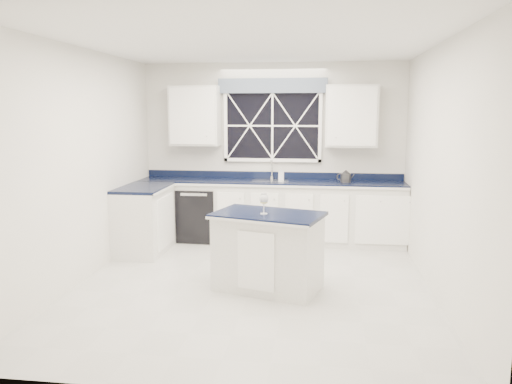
# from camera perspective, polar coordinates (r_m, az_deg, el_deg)

# --- Properties ---
(ground) EXTENTS (4.50, 4.50, 0.00)m
(ground) POSITION_cam_1_polar(r_m,az_deg,el_deg) (5.83, -0.40, -10.58)
(ground) COLOR #B2B2AD
(ground) RESTS_ON ground
(back_wall) EXTENTS (4.00, 0.10, 2.70)m
(back_wall) POSITION_cam_1_polar(r_m,az_deg,el_deg) (7.74, 1.90, 4.62)
(back_wall) COLOR silver
(back_wall) RESTS_ON ground
(base_cabinets) EXTENTS (3.99, 1.60, 0.90)m
(base_cabinets) POSITION_cam_1_polar(r_m,az_deg,el_deg) (7.45, -1.03, -2.56)
(base_cabinets) COLOR white
(base_cabinets) RESTS_ON ground
(countertop) EXTENTS (3.98, 0.64, 0.04)m
(countertop) POSITION_cam_1_polar(r_m,az_deg,el_deg) (7.49, 1.66, 1.15)
(countertop) COLOR black
(countertop) RESTS_ON base_cabinets
(dishwasher) EXTENTS (0.60, 0.58, 0.82)m
(dishwasher) POSITION_cam_1_polar(r_m,az_deg,el_deg) (7.77, -6.46, -2.43)
(dishwasher) COLOR black
(dishwasher) RESTS_ON ground
(window) EXTENTS (1.65, 0.09, 1.26)m
(window) POSITION_cam_1_polar(r_m,az_deg,el_deg) (7.67, 1.89, 8.17)
(window) COLOR black
(window) RESTS_ON ground
(upper_cabinets) EXTENTS (3.10, 0.34, 0.90)m
(upper_cabinets) POSITION_cam_1_polar(r_m,az_deg,el_deg) (7.55, 1.80, 8.68)
(upper_cabinets) COLOR white
(upper_cabinets) RESTS_ON ground
(faucet) EXTENTS (0.05, 0.20, 0.30)m
(faucet) POSITION_cam_1_polar(r_m,az_deg,el_deg) (7.66, 1.81, 2.68)
(faucet) COLOR silver
(faucet) RESTS_ON countertop
(island) EXTENTS (1.31, 1.00, 0.87)m
(island) POSITION_cam_1_polar(r_m,az_deg,el_deg) (5.58, 1.39, -6.77)
(island) COLOR white
(island) RESTS_ON ground
(rug) EXTENTS (1.24, 0.91, 0.02)m
(rug) POSITION_cam_1_polar(r_m,az_deg,el_deg) (6.83, 1.14, -7.47)
(rug) COLOR #BBBBB6
(rug) RESTS_ON ground
(kettle) EXTENTS (0.26, 0.18, 0.18)m
(kettle) POSITION_cam_1_polar(r_m,az_deg,el_deg) (7.44, 10.21, 1.76)
(kettle) COLOR #323235
(kettle) RESTS_ON countertop
(wine_glass) EXTENTS (0.10, 0.10, 0.23)m
(wine_glass) POSITION_cam_1_polar(r_m,az_deg,el_deg) (5.40, 0.90, -0.87)
(wine_glass) COLOR silver
(wine_glass) RESTS_ON island
(soap_bottle) EXTENTS (0.09, 0.09, 0.18)m
(soap_bottle) POSITION_cam_1_polar(r_m,az_deg,el_deg) (7.59, 2.89, 2.10)
(soap_bottle) COLOR silver
(soap_bottle) RESTS_ON countertop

